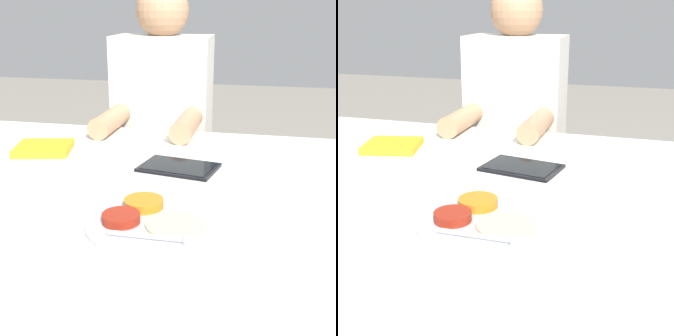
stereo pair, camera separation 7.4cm
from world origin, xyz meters
TOP-DOWN VIEW (x-y plane):
  - dining_table at (0.00, 0.00)m, footprint 1.26×1.00m
  - thali_tray at (0.19, -0.22)m, footprint 0.26×0.26m
  - red_notebook at (-0.23, 0.18)m, footprint 0.18×0.18m
  - tablet_device at (0.18, 0.11)m, footprint 0.21×0.16m
  - person_diner at (0.02, 0.66)m, footprint 0.35×0.45m

SIDE VIEW (x-z plane):
  - dining_table at x=0.00m, z-range 0.00..0.72m
  - person_diner at x=0.02m, z-range -0.03..1.17m
  - tablet_device at x=0.18m, z-range 0.72..0.73m
  - red_notebook at x=-0.23m, z-range 0.72..0.74m
  - thali_tray at x=0.19m, z-range 0.71..0.74m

